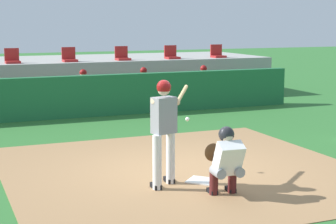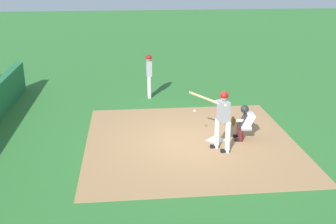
{
  "view_description": "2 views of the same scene",
  "coord_description": "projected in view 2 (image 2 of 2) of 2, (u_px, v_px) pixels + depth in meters",
  "views": [
    {
      "loc": [
        -4.09,
        -9.22,
        2.76
      ],
      "look_at": [
        0.0,
        0.7,
        1.0
      ],
      "focal_mm": 59.81,
      "sensor_mm": 36.0,
      "label": 1
    },
    {
      "loc": [
        -11.54,
        1.89,
        5.13
      ],
      "look_at": [
        0.0,
        0.7,
        1.0
      ],
      "focal_mm": 44.05,
      "sensor_mm": 36.0,
      "label": 2
    }
  ],
  "objects": [
    {
      "name": "batter_at_plate",
      "position": [
        222.0,
        117.0,
        11.82
      ],
      "size": [
        1.07,
        1.08,
        1.8
      ],
      "color": "silver",
      "rests_on": "ground"
    },
    {
      "name": "ground_plane",
      "position": [
        191.0,
        142.0,
        12.72
      ],
      "size": [
        80.0,
        80.0,
        0.0
      ],
      "primitive_type": "plane",
      "color": "#2D6B2D"
    },
    {
      "name": "dirt_infield",
      "position": [
        191.0,
        141.0,
        12.72
      ],
      "size": [
        6.4,
        6.4,
        0.01
      ],
      "primitive_type": "cube",
      "color": "#9E754C",
      "rests_on": "ground"
    },
    {
      "name": "catcher_crouched",
      "position": [
        244.0,
        121.0,
        12.69
      ],
      "size": [
        0.5,
        1.92,
        1.13
      ],
      "color": "gray",
      "rests_on": "ground"
    },
    {
      "name": "home_plate",
      "position": [
        216.0,
        140.0,
        12.79
      ],
      "size": [
        0.62,
        0.62,
        0.02
      ],
      "primitive_type": "cube",
      "rotation": [
        0.0,
        0.0,
        0.79
      ],
      "color": "white",
      "rests_on": "dirt_infield"
    },
    {
      "name": "on_deck_batter",
      "position": [
        149.0,
        73.0,
        16.69
      ],
      "size": [
        0.58,
        0.23,
        1.79
      ],
      "color": "silver",
      "rests_on": "ground"
    }
  ]
}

